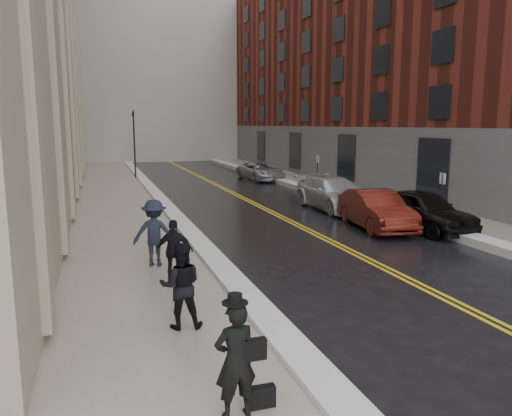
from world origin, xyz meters
TOP-DOWN VIEW (x-y plane):
  - ground at (0.00, 0.00)m, footprint 160.00×160.00m
  - sidewalk_left at (-4.50, 16.00)m, footprint 4.00×64.00m
  - sidewalk_right at (9.00, 16.00)m, footprint 3.00×64.00m
  - lane_stripe_a at (2.38, 16.00)m, footprint 0.12×64.00m
  - lane_stripe_b at (2.62, 16.00)m, footprint 0.12×64.00m
  - snow_ridge_left at (-2.20, 16.00)m, footprint 0.70×60.80m
  - snow_ridge_right at (7.15, 16.00)m, footprint 0.85×60.80m
  - building_right at (17.50, 23.00)m, footprint 14.00×50.00m
  - tower_far_right at (14.00, 66.00)m, footprint 22.00×18.00m
  - traffic_signal at (-2.60, 30.00)m, footprint 0.18×0.15m
  - parking_sign_near at (7.90, 8.00)m, footprint 0.06×0.35m
  - parking_sign_far at (7.90, 20.00)m, footprint 0.06×0.35m
  - car_black at (6.80, 7.68)m, footprint 2.39×4.93m
  - car_maroon at (5.20, 8.51)m, footprint 2.22×4.86m
  - car_silver_near at (5.68, 13.28)m, footprint 2.34×5.56m
  - car_silver_far at (6.38, 26.76)m, footprint 2.81×5.20m
  - pedestrian_main at (-3.73, -2.65)m, footprint 0.63×0.44m
  - pedestrian_a at (-3.93, 0.66)m, footprint 0.94×0.78m
  - pedestrian_b at (-3.92, 5.33)m, footprint 1.37×0.98m
  - pedestrian_c at (-3.61, 3.67)m, footprint 1.02×0.64m

SIDE VIEW (x-z plane):
  - ground at x=0.00m, z-range 0.00..0.00m
  - lane_stripe_a at x=2.38m, z-range 0.00..0.01m
  - lane_stripe_b at x=2.62m, z-range 0.00..0.01m
  - sidewalk_left at x=-4.50m, z-range 0.00..0.15m
  - sidewalk_right at x=9.00m, z-range 0.00..0.15m
  - snow_ridge_left at x=-2.20m, z-range 0.00..0.26m
  - snow_ridge_right at x=7.15m, z-range 0.00..0.30m
  - car_silver_far at x=6.38m, z-range 0.00..1.39m
  - car_maroon at x=5.20m, z-range 0.00..1.54m
  - car_silver_near at x=5.68m, z-range 0.00..1.60m
  - car_black at x=6.80m, z-range 0.00..1.62m
  - pedestrian_c at x=-3.61m, z-range 0.15..1.77m
  - pedestrian_main at x=-3.73m, z-range 0.15..1.80m
  - pedestrian_a at x=-3.93m, z-range 0.15..1.89m
  - pedestrian_b at x=-3.92m, z-range 0.15..2.06m
  - parking_sign_near at x=7.90m, z-range 0.24..2.47m
  - parking_sign_far at x=7.90m, z-range 0.24..2.47m
  - traffic_signal at x=-2.60m, z-range 0.48..5.68m
  - building_right at x=17.50m, z-range 0.00..18.00m
  - tower_far_right at x=14.00m, z-range 0.00..44.00m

